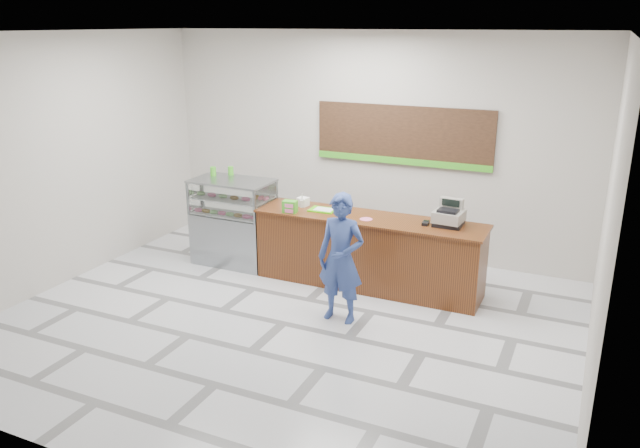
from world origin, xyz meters
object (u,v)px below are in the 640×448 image
at_px(sales_counter, 368,252).
at_px(cash_register, 449,216).
at_px(serving_tray, 323,210).
at_px(customer, 341,258).
at_px(display_case, 234,221).

relative_size(sales_counter, cash_register, 7.92).
distance_m(cash_register, serving_tray, 1.81).
xyz_separation_m(sales_counter, customer, (0.06, -1.13, 0.31)).
bearing_deg(cash_register, display_case, -173.70).
height_order(sales_counter, display_case, display_case).
distance_m(serving_tray, customer, 1.41).
bearing_deg(serving_tray, customer, -57.40).
distance_m(sales_counter, display_case, 2.23).
xyz_separation_m(cash_register, serving_tray, (-1.80, -0.09, -0.12)).
xyz_separation_m(sales_counter, serving_tray, (-0.72, 0.02, 0.52)).
distance_m(sales_counter, serving_tray, 0.89).
height_order(display_case, customer, customer).
relative_size(sales_counter, serving_tray, 8.63).
bearing_deg(cash_register, serving_tray, -172.86).
xyz_separation_m(sales_counter, cash_register, (1.08, 0.11, 0.64)).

